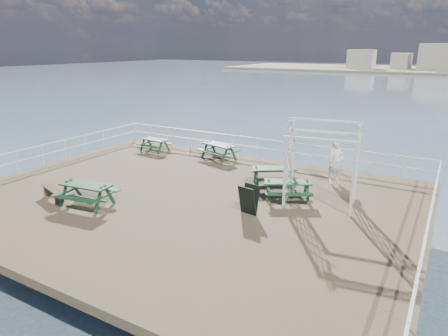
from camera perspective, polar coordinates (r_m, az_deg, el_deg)
ground at (r=16.47m, az=-5.55°, el=-4.51°), size 18.00×14.00×0.30m
railing at (r=18.21m, az=-1.15°, el=1.09°), size 17.77×13.76×1.10m
picnic_table_a at (r=23.61m, az=-9.90°, el=3.65°), size 1.77×1.47×0.81m
picnic_table_b at (r=21.59m, az=-0.75°, el=2.85°), size 2.24×1.98×0.92m
picnic_table_c at (r=17.56m, az=7.16°, el=-0.65°), size 2.40×2.29×0.91m
picnic_table_d at (r=16.12m, az=-19.08°, el=-2.97°), size 2.16×1.82×0.97m
picnic_table_e at (r=15.98m, az=9.09°, el=-2.60°), size 2.28×2.13×0.88m
flat_bench_near at (r=17.35m, az=-23.22°, el=-3.02°), size 1.60×0.83×0.45m
trellis_arbor at (r=15.45m, az=13.72°, el=-0.02°), size 2.84×1.78×3.32m
sandwich_board at (r=14.52m, az=3.57°, el=-4.59°), size 0.74×0.59×1.10m
person at (r=18.29m, az=15.65°, el=0.79°), size 0.83×0.80×1.92m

